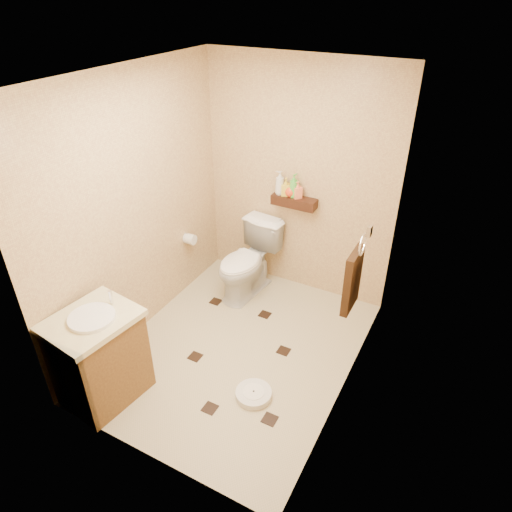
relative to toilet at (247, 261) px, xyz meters
The scene contains 19 objects.
ground 0.99m from the toilet, 66.80° to the right, with size 2.50×2.50×0.00m, color tan.
wall_back 0.98m from the toilet, 49.53° to the left, with size 2.00×0.04×2.40m, color tan.
wall_front 2.26m from the toilet, 80.28° to the right, with size 2.00×0.04×2.40m, color tan.
wall_left 1.33m from the toilet, 127.71° to the right, with size 0.04×2.50×2.40m, color tan.
wall_right 1.78m from the toilet, 31.52° to the right, with size 0.04×2.50×2.40m, color tan.
ceiling 2.20m from the toilet, 66.80° to the right, with size 2.00×2.50×0.02m, color silver.
wall_shelf 0.80m from the toilet, 43.46° to the left, with size 0.46×0.14×0.10m, color #341A0E.
floor_accents 1.04m from the toilet, 65.54° to the right, with size 1.29×1.37×0.01m.
toilet is the anchor object (origin of this frame).
vanity 1.81m from the toilet, 100.89° to the right, with size 0.61×0.71×0.91m.
bathroom_scale 1.50m from the toilet, 59.25° to the right, with size 0.34×0.34×0.06m.
toilet_brush 0.34m from the toilet, 136.67° to the left, with size 0.10×0.10×0.42m.
towel_ring 1.50m from the toilet, 24.62° to the right, with size 0.12×0.30×0.76m.
toilet_paper 0.65m from the toilet, 162.68° to the right, with size 0.12×0.11×0.12m.
bottle_a 0.89m from the toilet, 60.06° to the left, with size 0.09×0.09×0.24m, color beige.
bottle_b 0.88m from the toilet, 52.28° to the left, with size 0.08×0.08×0.18m, color gold.
bottle_c 0.88m from the toilet, 46.88° to the left, with size 0.12×0.12×0.15m, color red.
bottle_d 0.93m from the toilet, 44.41° to the left, with size 0.09×0.09×0.24m, color green.
bottle_e 0.92m from the toilet, 41.05° to the left, with size 0.08×0.08×0.17m, color #F87E52.
Camera 1 is at (1.62, -2.69, 2.96)m, focal length 32.00 mm.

